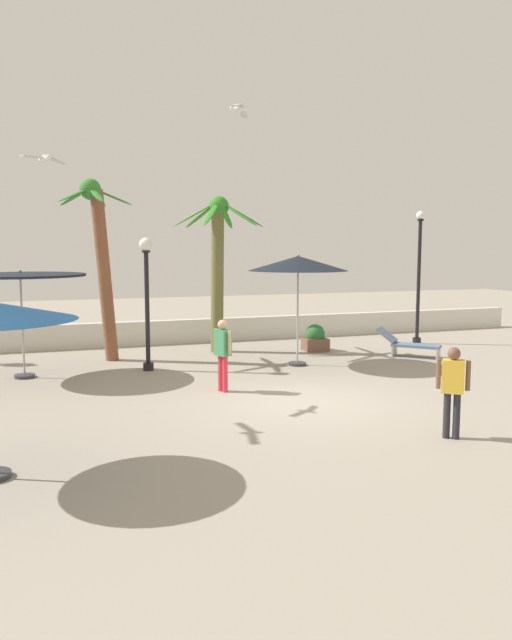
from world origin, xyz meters
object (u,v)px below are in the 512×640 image
at_px(lamp_post_0, 419,274).
at_px(seagull_2, 44,159).
at_px(palm_tree_0, 100,252).
at_px(guest_0, 453,384).
at_px(lamp_post_1, 147,289).
at_px(guest_2, 223,348).
at_px(planter, 315,339).
at_px(palm_tree_1, 218,256).
at_px(seagull_1, 239,109).
at_px(patio_umbrella_0, 298,264).
at_px(lounge_chair_0, 408,344).
at_px(patio_umbrella_1, 20,279).

distance_m(lamp_post_0, seagull_2, 12.93).
relative_size(palm_tree_0, guest_0, 3.27).
xyz_separation_m(lamp_post_1, guest_2, (1.21, -2.98, -1.17)).
distance_m(guest_0, planter, 9.11).
xyz_separation_m(palm_tree_0, lamp_post_1, (1.00, -1.83, -0.98)).
distance_m(palm_tree_0, lamp_post_0, 10.45).
height_order(palm_tree_1, lamp_post_0, palm_tree_1).
relative_size(palm_tree_1, lamp_post_0, 1.08).
height_order(guest_2, seagull_1, seagull_1).
height_order(lamp_post_1, seagull_1, seagull_1).
distance_m(patio_umbrella_0, lounge_chair_0, 4.40).
xyz_separation_m(palm_tree_1, guest_2, (-1.36, -5.25, -2.00)).
bearing_deg(lounge_chair_0, palm_tree_0, 165.15).
distance_m(palm_tree_0, seagull_1, 6.39).
xyz_separation_m(lamp_post_0, lamp_post_1, (-9.42, -1.62, -0.22)).
relative_size(patio_umbrella_0, palm_tree_0, 0.59).
bearing_deg(patio_umbrella_1, lounge_chair_0, -2.97).
xyz_separation_m(lounge_chair_0, seagull_1, (-6.14, -2.66, 5.84)).
relative_size(guest_0, seagull_1, 1.49).
height_order(patio_umbrella_1, seagull_1, seagull_1).
bearing_deg(guest_0, lamp_post_0, 59.36).
relative_size(palm_tree_0, lamp_post_0, 1.16).
bearing_deg(lounge_chair_0, lamp_post_1, 176.47).
bearing_deg(planter, guest_2, -134.50).
height_order(lounge_chair_0, seagull_2, seagull_2).
height_order(patio_umbrella_1, lamp_post_0, lamp_post_0).
bearing_deg(patio_umbrella_0, lamp_post_1, 170.91).
relative_size(patio_umbrella_0, lamp_post_0, 0.69).
bearing_deg(planter, lamp_post_1, -165.86).
distance_m(patio_umbrella_0, planter, 3.49).
bearing_deg(guest_0, patio_umbrella_1, 132.72).
relative_size(patio_umbrella_0, seagull_1, 2.89).
relative_size(palm_tree_0, planter, 6.10).
distance_m(patio_umbrella_0, palm_tree_1, 3.27).
relative_size(guest_2, seagull_1, 1.55).
relative_size(lamp_post_1, planter, 4.14).
bearing_deg(patio_umbrella_1, palm_tree_1, 21.06).
xyz_separation_m(patio_umbrella_1, planter, (8.61, 1.30, -2.10)).
distance_m(patio_umbrella_1, lamp_post_0, 12.61).
relative_size(lounge_chair_0, planter, 2.03).
bearing_deg(patio_umbrella_1, guest_2, -35.40).
relative_size(patio_umbrella_1, seagull_1, 2.96).
xyz_separation_m(patio_umbrella_0, patio_umbrella_1, (-7.13, 0.73, -0.32)).
bearing_deg(palm_tree_1, seagull_2, -134.74).
distance_m(seagull_1, seagull_2, 4.20).
distance_m(lamp_post_0, planter, 4.40).
height_order(guest_0, planter, guest_0).
bearing_deg(lamp_post_1, guest_2, -67.83).
bearing_deg(patio_umbrella_0, seagull_1, -134.79).
bearing_deg(lamp_post_1, guest_0, -62.32).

